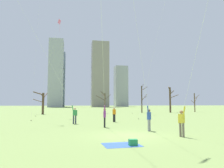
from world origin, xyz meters
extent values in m
plane|color=#7A934C|center=(0.00, 0.00, 0.00)|extent=(400.00, 400.00, 0.00)
cylinder|color=black|center=(-0.83, 4.98, 0.42)|extent=(0.14, 0.14, 0.85)
cylinder|color=black|center=(-0.87, 4.77, 0.42)|extent=(0.14, 0.14, 0.85)
cube|color=purple|center=(-0.85, 4.87, 1.12)|extent=(0.26, 0.37, 0.54)
sphere|color=#9E7051|center=(-0.85, 4.87, 1.51)|extent=(0.22, 0.22, 0.22)
cylinder|color=purple|center=(-0.81, 5.08, 1.09)|extent=(0.09, 0.09, 0.55)
cylinder|color=purple|center=(-0.89, 4.67, 1.59)|extent=(0.13, 0.22, 0.56)
cylinder|color=silver|center=(-1.70, 0.56, 6.44)|extent=(1.63, 8.23, 9.19)
cylinder|color=#33384C|center=(-3.21, 8.55, 0.42)|extent=(0.14, 0.14, 0.85)
cylinder|color=#33384C|center=(-3.43, 8.50, 0.42)|extent=(0.14, 0.14, 0.85)
cube|color=#338C4C|center=(-3.32, 8.53, 1.12)|extent=(0.38, 0.27, 0.54)
sphere|color=tan|center=(-3.32, 8.53, 1.51)|extent=(0.22, 0.22, 0.22)
cylinder|color=#338C4C|center=(-3.12, 8.57, 1.09)|extent=(0.09, 0.09, 0.55)
cylinder|color=#338C4C|center=(-3.53, 8.48, 1.59)|extent=(0.22, 0.13, 0.56)
cylinder|color=silver|center=(-8.05, 7.75, 10.26)|extent=(9.06, 1.46, 16.84)
cylinder|color=#726656|center=(2.94, -1.07, 0.42)|extent=(0.14, 0.14, 0.85)
cylinder|color=#726656|center=(3.03, -1.27, 0.42)|extent=(0.14, 0.14, 0.85)
cube|color=yellow|center=(2.98, -1.17, 1.12)|extent=(0.31, 0.39, 0.54)
sphere|color=#9E7051|center=(2.98, -1.17, 1.51)|extent=(0.22, 0.22, 0.22)
cylinder|color=yellow|center=(2.90, -0.98, 1.09)|extent=(0.09, 0.09, 0.55)
cylinder|color=yellow|center=(3.06, -1.36, 1.59)|extent=(0.16, 0.22, 0.56)
cylinder|color=gray|center=(2.09, 1.96, 0.42)|extent=(0.14, 0.14, 0.85)
cylinder|color=gray|center=(1.95, 1.79, 0.42)|extent=(0.14, 0.14, 0.85)
cube|color=#2D4CA5|center=(2.02, 1.88, 1.12)|extent=(0.37, 0.39, 0.54)
sphere|color=brown|center=(2.02, 1.88, 1.51)|extent=(0.22, 0.22, 0.22)
cylinder|color=#2D4CA5|center=(2.16, 2.04, 1.09)|extent=(0.09, 0.09, 0.55)
cylinder|color=#2D4CA5|center=(1.88, 1.72, 1.59)|extent=(0.20, 0.21, 0.56)
cylinder|color=silver|center=(0.59, 0.14, 7.39)|extent=(2.60, 3.16, 11.09)
cylinder|color=black|center=(0.95, 10.09, 0.42)|extent=(0.14, 0.14, 0.85)
cylinder|color=black|center=(1.05, 9.89, 0.42)|extent=(0.14, 0.14, 0.85)
cube|color=orange|center=(1.00, 9.99, 1.12)|extent=(0.33, 0.39, 0.54)
sphere|color=tan|center=(1.00, 9.99, 1.51)|extent=(0.22, 0.22, 0.22)
cylinder|color=orange|center=(0.91, 10.18, 1.09)|extent=(0.09, 0.09, 0.55)
cylinder|color=orange|center=(1.09, 9.80, 1.09)|extent=(0.09, 0.09, 0.55)
cylinder|color=silver|center=(7.59, 30.94, 14.33)|extent=(1.94, 3.83, 28.57)
cylinder|color=#3F3833|center=(8.56, 29.03, 0.04)|extent=(0.10, 0.10, 0.08)
cylinder|color=silver|center=(-8.11, 14.98, 12.86)|extent=(0.34, 3.12, 25.63)
cylinder|color=#3F3833|center=(-8.28, 13.43, 0.04)|extent=(0.10, 0.10, 0.08)
cylinder|color=silver|center=(6.75, 11.28, 10.41)|extent=(3.56, 4.86, 20.73)
cylinder|color=#3F3833|center=(4.97, 13.71, 0.04)|extent=(0.10, 0.10, 0.08)
cube|color=pink|center=(-5.72, 20.09, 14.79)|extent=(0.56, 0.74, 0.87)
cylinder|color=black|center=(-5.72, 20.09, 14.79)|extent=(0.15, 0.20, 0.56)
cylinder|color=pink|center=(-5.64, 20.20, 13.84)|extent=(0.02, 0.02, 1.24)
cylinder|color=silver|center=(-7.46, 21.37, 7.42)|extent=(3.49, 2.56, 14.75)
cylinder|color=#3F3833|center=(-9.20, 22.64, 0.04)|extent=(0.10, 0.10, 0.08)
cube|color=#3359B2|center=(-1.21, -2.93, 0.01)|extent=(1.88, 1.50, 0.01)
cube|color=#268C4C|center=(-0.71, -3.23, 0.16)|extent=(0.40, 0.28, 0.30)
cylinder|color=#423326|center=(3.27, 31.51, 2.11)|extent=(0.27, 0.27, 4.22)
cylinder|color=#423326|center=(3.01, 31.94, 3.73)|extent=(0.65, 0.98, 0.57)
cylinder|color=#423326|center=(2.39, 31.81, 3.22)|extent=(1.87, 0.75, 1.17)
cylinder|color=#423326|center=(3.22, 30.90, 2.40)|extent=(0.20, 1.25, 0.58)
cylinder|color=#423326|center=(2.78, 31.12, 4.15)|extent=(1.12, 0.91, 0.94)
cylinder|color=#423326|center=(3.84, 31.10, 3.40)|extent=(1.23, 0.92, 1.17)
cylinder|color=brown|center=(25.76, 34.27, 2.26)|extent=(0.24, 0.24, 4.53)
cylinder|color=brown|center=(25.48, 34.59, 2.44)|extent=(0.66, 0.76, 0.83)
cylinder|color=brown|center=(26.41, 34.72, 3.07)|extent=(1.43, 1.03, 1.38)
cylinder|color=brown|center=(26.24, 33.96, 3.68)|extent=(1.06, 0.72, 1.03)
cylinder|color=#4C3828|center=(18.44, 32.28, 2.86)|extent=(0.40, 0.40, 5.72)
cylinder|color=#4C3828|center=(18.69, 31.82, 4.52)|extent=(0.67, 1.08, 0.96)
cylinder|color=#4C3828|center=(18.32, 31.77, 4.67)|extent=(0.45, 1.13, 0.50)
cylinder|color=#4C3828|center=(19.43, 32.18, 3.69)|extent=(2.03, 0.34, 0.86)
cylinder|color=#4C3828|center=(18.15, 31.65, 4.90)|extent=(0.77, 1.40, 0.93)
cylinder|color=#4C3828|center=(18.10, 31.92, 5.35)|extent=(0.92, 0.94, 1.07)
cylinder|color=#423326|center=(11.64, 32.11, 2.98)|extent=(0.25, 0.25, 5.96)
cylinder|color=#423326|center=(12.33, 32.18, 5.36)|extent=(1.46, 0.26, 0.96)
cylinder|color=#423326|center=(12.24, 32.14, 3.33)|extent=(1.24, 0.13, 0.65)
cylinder|color=#423326|center=(12.38, 32.50, 3.41)|extent=(1.59, 0.89, 1.41)
cylinder|color=#423326|center=(11.58, 31.39, 5.75)|extent=(0.18, 1.50, 0.90)
cylinder|color=#4C3828|center=(-8.94, 29.20, 2.03)|extent=(0.42, 0.42, 4.05)
cylinder|color=#4C3828|center=(-9.86, 29.28, 3.96)|extent=(1.93, 0.37, 0.80)
cylinder|color=#4C3828|center=(-9.34, 29.93, 3.69)|extent=(0.97, 1.59, 0.90)
cylinder|color=#4C3828|center=(-8.68, 30.06, 3.55)|extent=(0.70, 1.85, 1.23)
cylinder|color=#4C3828|center=(-9.89, 29.45, 2.57)|extent=(1.97, 0.63, 0.71)
cube|color=slate|center=(-10.49, 125.24, 16.87)|extent=(5.44, 11.68, 33.74)
cylinder|color=#99999E|center=(-10.49, 125.24, 37.33)|extent=(0.80, 0.80, 7.19)
cube|color=gray|center=(12.82, 112.19, 19.35)|extent=(10.10, 7.04, 38.69)
cube|color=#9EA3AD|center=(28.85, 126.63, 13.48)|extent=(8.23, 8.22, 26.96)
cube|color=#9EA3AD|center=(-12.34, 110.72, 18.87)|extent=(7.75, 11.78, 37.74)
camera|label=1|loc=(-3.68, -13.46, 2.03)|focal=34.53mm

